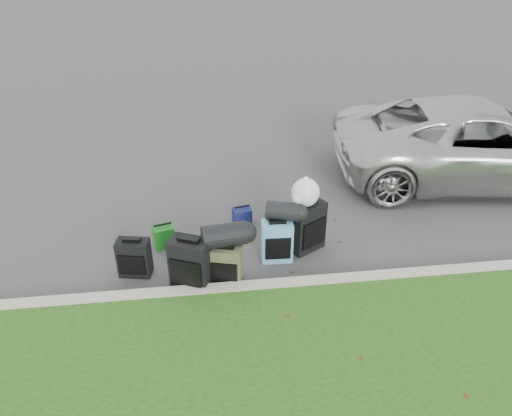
{
  "coord_description": "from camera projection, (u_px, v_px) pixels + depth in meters",
  "views": [
    {
      "loc": [
        -0.84,
        -5.88,
        4.22
      ],
      "look_at": [
        -0.1,
        0.2,
        0.55
      ],
      "focal_mm": 35.0,
      "sensor_mm": 36.0,
      "label": 1
    }
  ],
  "objects": [
    {
      "name": "duffel_right",
      "position": [
        283.0,
        211.0,
        6.73
      ],
      "size": [
        0.51,
        0.37,
        0.25
      ],
      "primitive_type": "cylinder",
      "rotation": [
        0.0,
        1.57,
        -0.29
      ],
      "color": "black",
      "rests_on": "suitcase_teal"
    },
    {
      "name": "ground",
      "position": [
        264.0,
        247.0,
        7.27
      ],
      "size": [
        120.0,
        120.0,
        0.0
      ],
      "primitive_type": "plane",
      "color": "#383535",
      "rests_on": "ground"
    },
    {
      "name": "suitcase_olive",
      "position": [
        226.0,
        265.0,
        6.44
      ],
      "size": [
        0.46,
        0.35,
        0.56
      ],
      "primitive_type": "cube",
      "rotation": [
        0.0,
        0.0,
        -0.26
      ],
      "color": "#3B3B26",
      "rests_on": "ground"
    },
    {
      "name": "suv",
      "position": [
        480.0,
        142.0,
        8.78
      ],
      "size": [
        5.34,
        2.96,
        1.41
      ],
      "primitive_type": "imported",
      "rotation": [
        0.0,
        0.0,
        1.45
      ],
      "color": "#B7B7B2",
      "rests_on": "ground"
    },
    {
      "name": "suitcase_large_black_left",
      "position": [
        191.0,
        264.0,
        6.33
      ],
      "size": [
        0.58,
        0.47,
        0.72
      ],
      "primitive_type": "cube",
      "rotation": [
        0.0,
        0.0,
        -0.41
      ],
      "color": "black",
      "rests_on": "ground"
    },
    {
      "name": "suitcase_small_black",
      "position": [
        134.0,
        258.0,
        6.6
      ],
      "size": [
        0.46,
        0.31,
        0.53
      ],
      "primitive_type": "cube",
      "rotation": [
        0.0,
        0.0,
        -0.19
      ],
      "color": "black",
      "rests_on": "ground"
    },
    {
      "name": "tote_navy",
      "position": [
        242.0,
        217.0,
        7.71
      ],
      "size": [
        0.31,
        0.26,
        0.29
      ],
      "primitive_type": "cube",
      "rotation": [
        0.0,
        0.0,
        0.2
      ],
      "color": "navy",
      "rests_on": "ground"
    },
    {
      "name": "suitcase_teal",
      "position": [
        277.0,
        241.0,
        6.87
      ],
      "size": [
        0.43,
        0.27,
        0.6
      ],
      "primitive_type": "cube",
      "rotation": [
        0.0,
        0.0,
        -0.04
      ],
      "color": "teal",
      "rests_on": "ground"
    },
    {
      "name": "duffel_left",
      "position": [
        224.0,
        235.0,
        6.26
      ],
      "size": [
        0.59,
        0.37,
        0.3
      ],
      "primitive_type": "cylinder",
      "rotation": [
        0.0,
        1.57,
        0.13
      ],
      "color": "black",
      "rests_on": "suitcase_olive"
    },
    {
      "name": "suitcase_large_black_right",
      "position": [
        307.0,
        226.0,
        7.06
      ],
      "size": [
        0.58,
        0.5,
        0.74
      ],
      "primitive_type": "cube",
      "rotation": [
        0.0,
        0.0,
        0.53
      ],
      "color": "black",
      "rests_on": "ground"
    },
    {
      "name": "trash_bag",
      "position": [
        306.0,
        192.0,
        6.75
      ],
      "size": [
        0.39,
        0.39,
        0.39
      ],
      "primitive_type": "sphere",
      "color": "white",
      "rests_on": "suitcase_large_black_right"
    },
    {
      "name": "curb",
      "position": [
        275.0,
        287.0,
        6.38
      ],
      "size": [
        120.0,
        0.18,
        0.15
      ],
      "primitive_type": "cube",
      "color": "#9E937F",
      "rests_on": "ground"
    },
    {
      "name": "tote_green",
      "position": [
        164.0,
        236.0,
        7.22
      ],
      "size": [
        0.34,
        0.29,
        0.32
      ],
      "primitive_type": "cube",
      "rotation": [
        0.0,
        0.0,
        0.26
      ],
      "color": "#186F1B",
      "rests_on": "ground"
    }
  ]
}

